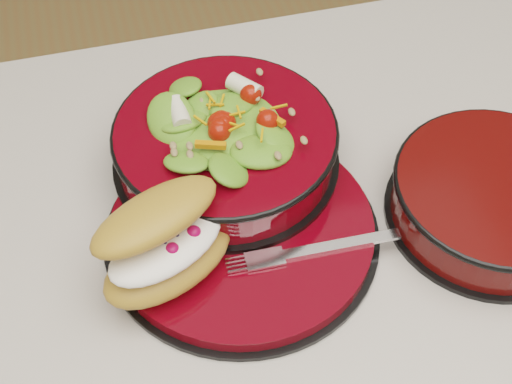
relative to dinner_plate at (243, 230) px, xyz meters
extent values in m
cube|color=beige|center=(-0.06, -0.04, -0.03)|extent=(1.24, 0.74, 0.04)
cylinder|color=black|center=(0.00, 0.00, -0.01)|extent=(0.28, 0.28, 0.01)
cylinder|color=#63030A|center=(0.00, 0.00, 0.00)|extent=(0.26, 0.26, 0.01)
torus|color=black|center=(0.01, -0.01, 0.01)|extent=(0.15, 0.15, 0.01)
cylinder|color=black|center=(0.00, 0.08, 0.01)|extent=(0.24, 0.24, 0.01)
cylinder|color=#63030A|center=(0.00, 0.08, 0.04)|extent=(0.22, 0.22, 0.04)
torus|color=black|center=(0.00, 0.08, 0.06)|extent=(0.23, 0.23, 0.01)
ellipsoid|color=#467E23|center=(0.00, 0.08, 0.05)|extent=(0.19, 0.19, 0.08)
sphere|color=#B91307|center=(0.05, 0.08, 0.10)|extent=(0.02, 0.02, 0.02)
sphere|color=#B91307|center=(0.04, 0.12, 0.10)|extent=(0.02, 0.02, 0.02)
sphere|color=#B91307|center=(0.00, 0.13, 0.10)|extent=(0.02, 0.02, 0.02)
sphere|color=#B91307|center=(-0.03, 0.12, 0.10)|extent=(0.02, 0.02, 0.02)
sphere|color=#B91307|center=(-0.04, 0.08, 0.10)|extent=(0.02, 0.02, 0.02)
sphere|color=#B91307|center=(-0.03, 0.05, 0.10)|extent=(0.02, 0.02, 0.02)
sphere|color=#B91307|center=(0.00, 0.04, 0.10)|extent=(0.02, 0.02, 0.02)
sphere|color=#B91307|center=(0.04, 0.05, 0.10)|extent=(0.02, 0.02, 0.02)
cylinder|color=silver|center=(0.03, 0.13, 0.10)|extent=(0.04, 0.04, 0.02)
cylinder|color=silver|center=(-0.04, 0.11, 0.10)|extent=(0.04, 0.03, 0.02)
cube|color=orange|center=(-0.02, 0.05, 0.10)|extent=(0.03, 0.03, 0.01)
cube|color=orange|center=(0.05, 0.07, 0.10)|extent=(0.03, 0.02, 0.01)
ellipsoid|color=#C5883C|center=(-0.08, -0.04, 0.03)|extent=(0.15, 0.12, 0.04)
ellipsoid|color=white|center=(-0.08, -0.04, 0.05)|extent=(0.13, 0.10, 0.02)
ellipsoid|color=#C5883C|center=(-0.08, -0.02, 0.07)|extent=(0.14, 0.11, 0.03)
sphere|color=#BB0D3C|center=(-0.10, -0.04, 0.06)|extent=(0.01, 0.01, 0.01)
sphere|color=#BB0D3C|center=(-0.07, -0.05, 0.06)|extent=(0.01, 0.01, 0.01)
sphere|color=#BB0D3C|center=(-0.05, -0.03, 0.06)|extent=(0.01, 0.01, 0.01)
sphere|color=#BB0D3C|center=(-0.09, -0.02, 0.06)|extent=(0.01, 0.01, 0.01)
sphere|color=#191947|center=(-0.09, -0.03, 0.06)|extent=(0.01, 0.01, 0.01)
sphere|color=#191947|center=(-0.07, -0.03, 0.06)|extent=(0.01, 0.01, 0.01)
sphere|color=#191947|center=(-0.08, -0.04, 0.06)|extent=(0.01, 0.01, 0.01)
cube|color=silver|center=(0.08, -0.05, 0.01)|extent=(0.12, 0.02, 0.00)
cube|color=silver|center=(0.01, -0.05, 0.01)|extent=(0.04, 0.02, 0.00)
cylinder|color=black|center=(0.25, -0.04, -0.01)|extent=(0.21, 0.21, 0.01)
cylinder|color=#490604|center=(0.25, -0.04, 0.02)|extent=(0.20, 0.20, 0.05)
torus|color=black|center=(0.25, -0.04, 0.04)|extent=(0.21, 0.21, 0.01)
camera|label=1|loc=(-0.09, -0.41, 0.57)|focal=50.00mm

